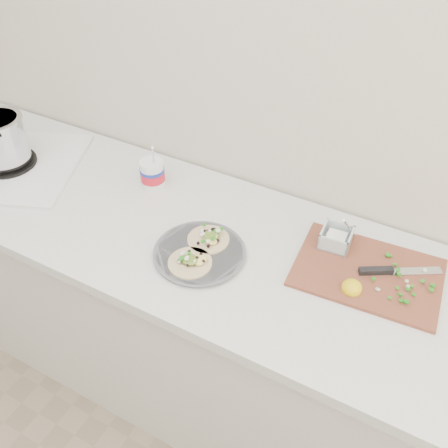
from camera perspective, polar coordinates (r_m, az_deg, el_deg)
The scene contains 5 objects.
counter at distance 1.94m, azimuth -3.89°, elevation -10.11°, with size 2.44×0.66×0.90m.
stove at distance 1.99m, azimuth -23.85°, elevation 7.87°, with size 0.64×0.62×0.24m.
taco_plate at distance 1.50m, azimuth -2.83°, elevation -3.07°, with size 0.28×0.28×0.04m.
tub at distance 1.76m, azimuth -8.18°, elevation 6.02°, with size 0.09×0.09×0.19m.
cutboard at distance 1.51m, azimuth 16.04°, elevation -4.79°, with size 0.43×0.32×0.07m.
Camera 1 is at (0.69, 0.43, 1.97)m, focal length 40.00 mm.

